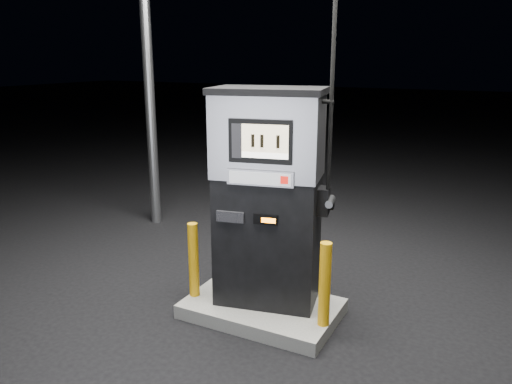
% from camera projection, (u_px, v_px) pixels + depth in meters
% --- Properties ---
extents(ground, '(80.00, 80.00, 0.00)m').
position_uv_depth(ground, '(262.00, 315.00, 5.39)').
color(ground, black).
rests_on(ground, ground).
extents(pump_island, '(1.60, 1.00, 0.15)m').
position_uv_depth(pump_island, '(262.00, 308.00, 5.37)').
color(pump_island, slate).
rests_on(pump_island, ground).
extents(fuel_dispenser, '(1.30, 0.89, 4.69)m').
position_uv_depth(fuel_dispenser, '(268.00, 196.00, 5.12)').
color(fuel_dispenser, black).
rests_on(fuel_dispenser, pump_island).
extents(bollard_left, '(0.13, 0.13, 0.83)m').
position_uv_depth(bollard_left, '(194.00, 260.00, 5.41)').
color(bollard_left, orange).
rests_on(bollard_left, pump_island).
extents(bollard_right, '(0.14, 0.14, 0.86)m').
position_uv_depth(bollard_right, '(325.00, 285.00, 4.80)').
color(bollard_right, orange).
rests_on(bollard_right, pump_island).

